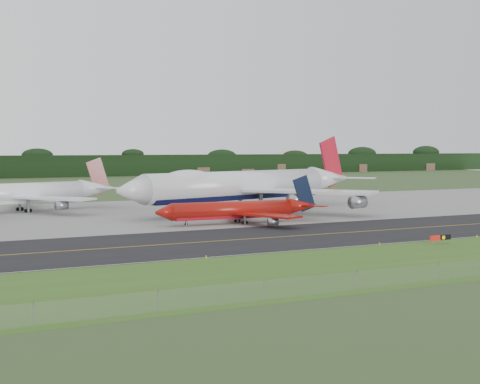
% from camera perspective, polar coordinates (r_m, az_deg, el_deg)
% --- Properties ---
extents(ground, '(600.00, 600.00, 0.00)m').
position_cam_1_polar(ground, '(128.53, 3.99, -3.54)').
color(ground, '#2F4520').
rests_on(ground, ground).
extents(grass_verge, '(400.00, 30.00, 0.01)m').
position_cam_1_polar(grass_verge, '(99.94, 14.00, -5.76)').
color(grass_verge, '#355E1B').
rests_on(grass_verge, ground).
extents(taxiway, '(400.00, 32.00, 0.02)m').
position_cam_1_polar(taxiway, '(125.10, 4.89, -3.74)').
color(taxiway, black).
rests_on(taxiway, ground).
extents(apron, '(400.00, 78.00, 0.01)m').
position_cam_1_polar(apron, '(174.43, -4.32, -1.60)').
color(apron, gray).
rests_on(apron, ground).
extents(taxiway_centreline, '(400.00, 0.40, 0.00)m').
position_cam_1_polar(taxiway_centreline, '(125.10, 4.89, -3.73)').
color(taxiway_centreline, '#C38912').
rests_on(taxiway_centreline, taxiway).
extents(taxiway_edge_line, '(400.00, 0.25, 0.00)m').
position_cam_1_polar(taxiway_edge_line, '(112.15, 8.93, -4.64)').
color(taxiway_edge_line, silver).
rests_on(taxiway_edge_line, taxiway).
extents(perimeter_fence, '(320.00, 0.10, 320.00)m').
position_cam_1_polar(perimeter_fence, '(90.29, 19.30, -6.18)').
color(perimeter_fence, slate).
rests_on(perimeter_fence, ground).
extents(horizon_treeline, '(700.00, 25.00, 12.00)m').
position_cam_1_polar(horizon_treeline, '(389.86, -16.31, 2.05)').
color(horizon_treeline, black).
rests_on(horizon_treeline, ground).
extents(jet_ba_747, '(77.04, 62.42, 19.71)m').
position_cam_1_polar(jet_ba_747, '(171.23, 0.48, 0.56)').
color(jet_ba_747, silver).
rests_on(jet_ba_747, ground).
extents(jet_red_737, '(38.01, 31.02, 10.27)m').
position_cam_1_polar(jet_red_737, '(145.09, 0.06, -1.56)').
color(jet_red_737, maroon).
rests_on(jet_red_737, ground).
extents(jet_star_tail, '(51.37, 42.20, 13.67)m').
position_cam_1_polar(jet_star_tail, '(179.71, -18.04, -0.16)').
color(jet_star_tail, white).
rests_on(jet_star_tail, ground).
extents(taxiway_sign, '(4.73, 0.46, 1.57)m').
position_cam_1_polar(taxiway_sign, '(118.66, 16.73, -3.77)').
color(taxiway_sign, slate).
rests_on(taxiway_sign, ground).
extents(edge_marker_left, '(0.16, 0.16, 0.50)m').
position_cam_1_polar(edge_marker_left, '(99.21, -2.91, -5.58)').
color(edge_marker_left, yellow).
rests_on(edge_marker_left, ground).
extents(edge_marker_center, '(0.16, 0.16, 0.50)m').
position_cam_1_polar(edge_marker_center, '(115.02, 11.83, -4.35)').
color(edge_marker_center, yellow).
rests_on(edge_marker_center, ground).
extents(edge_marker_right, '(0.16, 0.16, 0.50)m').
position_cam_1_polar(edge_marker_right, '(129.38, 19.55, -3.59)').
color(edge_marker_right, yellow).
rests_on(edge_marker_right, ground).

